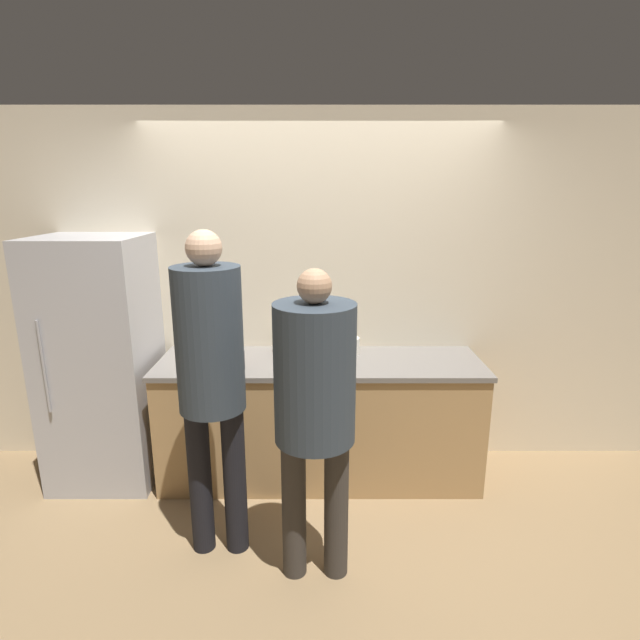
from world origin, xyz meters
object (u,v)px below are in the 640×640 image
refrigerator (102,362)px  utensil_crock (351,345)px  person_center (315,397)px  cup_red (236,355)px  fruit_bowl (295,346)px  bottle_dark (240,359)px  person_left (211,368)px

refrigerator → utensil_crock: 1.76m
person_center → cup_red: size_ratio=16.26×
utensil_crock → fruit_bowl: bearing=173.3°
person_center → fruit_bowl: 1.20m
fruit_bowl → bottle_dark: bearing=-132.2°
bottle_dark → fruit_bowl: bearing=47.8°
refrigerator → cup_red: 0.96m
person_left → utensil_crock: size_ratio=7.59×
refrigerator → cup_red: size_ratio=16.83×
refrigerator → person_center: (1.51, -0.99, 0.17)m
refrigerator → person_left: (0.95, -0.79, 0.24)m
refrigerator → utensil_crock: size_ratio=7.15×
person_left → utensil_crock: person_left is taller
bottle_dark → cup_red: bottle_dark is taller
person_left → bottle_dark: (0.06, 0.61, -0.16)m
person_left → fruit_bowl: (0.40, 0.99, -0.19)m
person_left → bottle_dark: bearing=84.7°
refrigerator → bottle_dark: (1.01, -0.19, 0.09)m
person_center → fruit_bowl: (-0.16, 1.18, -0.11)m
person_left → cup_red: bearing=89.6°
refrigerator → cup_red: bearing=-2.8°
fruit_bowl → cup_red: 0.46m
bottle_dark → person_left: bearing=-95.3°
refrigerator → person_center: bearing=-33.3°
person_center → utensil_crock: size_ratio=6.91×
person_left → refrigerator: bearing=140.1°
person_left → person_center: (0.56, -0.20, -0.08)m
person_left → fruit_bowl: person_left is taller
fruit_bowl → cup_red: (-0.40, -0.24, 0.01)m
bottle_dark → refrigerator: bearing=169.5°
person_left → fruit_bowl: 1.08m
person_left → cup_red: 0.77m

